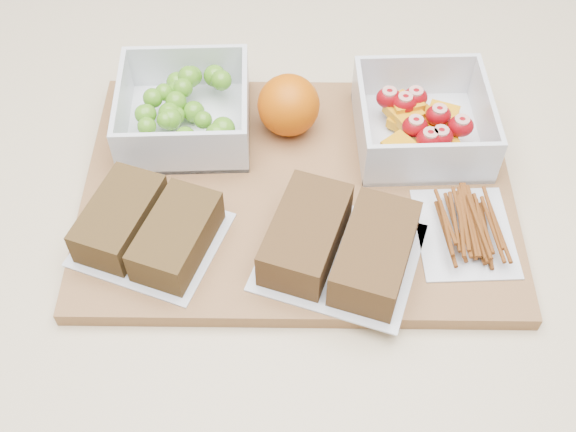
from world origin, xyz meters
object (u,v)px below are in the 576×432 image
(pretzel_bag, at_px, (467,226))
(sandwich_bag_left, at_px, (148,228))
(fruit_container, at_px, (422,123))
(orange, at_px, (289,105))
(grape_container, at_px, (185,110))
(cutting_board, at_px, (298,190))
(sandwich_bag_center, at_px, (340,244))

(pretzel_bag, bearing_deg, sandwich_bag_left, 179.56)
(fruit_container, relative_size, sandwich_bag_left, 0.83)
(fruit_container, bearing_deg, orange, 171.73)
(grape_container, bearing_deg, orange, -2.78)
(grape_container, bearing_deg, pretzel_bag, -29.37)
(cutting_board, bearing_deg, grape_container, 145.47)
(cutting_board, height_order, sandwich_bag_left, sandwich_bag_left)
(fruit_container, distance_m, sandwich_bag_center, 0.18)
(cutting_board, height_order, orange, orange)
(cutting_board, relative_size, orange, 6.59)
(cutting_board, xyz_separation_m, grape_container, (-0.11, 0.08, 0.03))
(cutting_board, relative_size, grape_container, 3.21)
(sandwich_bag_center, xyz_separation_m, pretzel_bag, (0.12, 0.02, -0.01))
(fruit_container, bearing_deg, sandwich_bag_center, -122.57)
(sandwich_bag_left, bearing_deg, cutting_board, 24.12)
(sandwich_bag_left, bearing_deg, pretzel_bag, -0.44)
(cutting_board, xyz_separation_m, fruit_container, (0.13, 0.06, 0.03))
(orange, relative_size, sandwich_bag_left, 0.41)
(sandwich_bag_center, bearing_deg, fruit_container, 57.43)
(grape_container, relative_size, sandwich_bag_left, 0.83)
(grape_container, bearing_deg, sandwich_bag_center, -49.73)
(fruit_container, distance_m, orange, 0.14)
(cutting_board, distance_m, fruit_container, 0.14)
(grape_container, distance_m, sandwich_bag_center, 0.23)
(cutting_board, height_order, fruit_container, fruit_container)
(fruit_container, distance_m, pretzel_bag, 0.13)
(sandwich_bag_left, xyz_separation_m, pretzel_bag, (0.29, -0.00, -0.01))
(sandwich_bag_left, xyz_separation_m, sandwich_bag_center, (0.17, -0.03, 0.00))
(fruit_container, height_order, orange, orange)
(grape_container, xyz_separation_m, fruit_container, (0.24, -0.02, -0.00))
(grape_container, xyz_separation_m, orange, (0.11, -0.01, 0.01))
(fruit_container, bearing_deg, sandwich_bag_left, -155.37)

